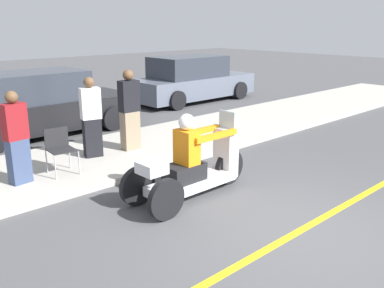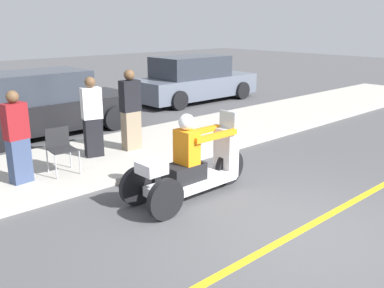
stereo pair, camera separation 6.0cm
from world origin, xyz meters
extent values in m
plane|color=#4C4C4F|center=(0.00, 0.00, 0.00)|extent=(60.00, 60.00, 0.00)
cube|color=gold|center=(-0.23, 0.00, 0.00)|extent=(24.00, 0.12, 0.01)
cube|color=#B2ADA3|center=(0.00, 4.60, 0.06)|extent=(28.00, 2.80, 0.12)
cylinder|color=black|center=(0.68, 1.90, 0.31)|extent=(0.63, 0.10, 0.63)
cylinder|color=black|center=(-1.07, 1.55, 0.31)|extent=(0.63, 0.10, 0.63)
cylinder|color=black|center=(-1.07, 2.26, 0.31)|extent=(0.63, 0.10, 0.63)
cube|color=silver|center=(-0.23, 1.90, 0.25)|extent=(1.64, 0.50, 0.16)
cube|color=black|center=(-0.39, 1.90, 0.47)|extent=(0.65, 0.39, 0.29)
cube|color=silver|center=(0.58, 1.90, 0.60)|extent=(0.24, 0.39, 0.86)
cube|color=silver|center=(0.60, 1.90, 1.19)|extent=(0.03, 0.35, 0.30)
cube|color=silver|center=(-1.05, 1.90, 0.70)|extent=(0.36, 0.39, 0.18)
cube|color=orange|center=(-0.34, 1.90, 0.89)|extent=(0.26, 0.38, 0.55)
sphere|color=white|center=(-0.34, 1.90, 1.29)|extent=(0.26, 0.26, 0.26)
cube|color=black|center=(-0.21, 1.78, 0.47)|extent=(0.14, 0.14, 0.29)
cube|color=black|center=(-0.21, 2.02, 0.47)|extent=(0.14, 0.14, 0.29)
cube|color=orange|center=(0.12, 1.70, 1.03)|extent=(0.92, 0.09, 0.09)
cube|color=orange|center=(0.12, 2.10, 1.03)|extent=(0.92, 0.09, 0.09)
cube|color=gray|center=(0.41, 4.55, 0.54)|extent=(0.38, 0.26, 0.84)
cube|color=black|center=(0.41, 4.55, 1.29)|extent=(0.42, 0.27, 0.66)
sphere|color=brown|center=(0.41, 4.55, 1.73)|extent=(0.23, 0.23, 0.23)
cube|color=black|center=(-0.46, 4.65, 0.52)|extent=(0.40, 0.31, 0.79)
cube|color=silver|center=(-0.46, 4.65, 1.23)|extent=(0.43, 0.32, 0.63)
sphere|color=brown|center=(-0.46, 4.65, 1.65)|extent=(0.21, 0.21, 0.21)
cube|color=#38476B|center=(-2.16, 4.17, 0.51)|extent=(0.37, 0.27, 0.77)
cube|color=maroon|center=(-2.16, 4.17, 1.20)|extent=(0.41, 0.28, 0.61)
sphere|color=brown|center=(-2.16, 4.17, 1.61)|extent=(0.21, 0.21, 0.21)
cylinder|color=#A5A8AD|center=(-1.65, 3.89, 0.34)|extent=(0.02, 0.02, 0.44)
cylinder|color=#A5A8AD|center=(-1.21, 3.85, 0.34)|extent=(0.02, 0.02, 0.44)
cylinder|color=#A5A8AD|center=(-1.61, 4.33, 0.34)|extent=(0.02, 0.02, 0.44)
cylinder|color=#A5A8AD|center=(-1.17, 4.29, 0.34)|extent=(0.02, 0.02, 0.44)
cube|color=#232326|center=(-1.41, 4.09, 0.57)|extent=(0.48, 0.48, 0.02)
cube|color=#232326|center=(-1.39, 4.31, 0.75)|extent=(0.44, 0.06, 0.38)
cube|color=black|center=(-0.23, 7.54, 0.53)|extent=(4.73, 1.75, 0.71)
cube|color=#2D333D|center=(-0.46, 7.54, 1.25)|extent=(2.60, 1.58, 0.72)
cylinder|color=black|center=(1.31, 6.66, 0.32)|extent=(0.64, 0.22, 0.64)
cylinder|color=black|center=(1.31, 8.41, 0.32)|extent=(0.64, 0.22, 0.64)
cube|color=slate|center=(5.87, 8.41, 0.53)|extent=(4.77, 1.76, 0.72)
cube|color=#2D333D|center=(5.63, 8.41, 1.26)|extent=(2.62, 1.59, 0.73)
cylinder|color=black|center=(7.42, 7.53, 0.32)|extent=(0.64, 0.22, 0.64)
cylinder|color=black|center=(7.42, 9.29, 0.32)|extent=(0.64, 0.22, 0.64)
cylinder|color=black|center=(4.32, 7.53, 0.32)|extent=(0.64, 0.22, 0.64)
cylinder|color=black|center=(4.32, 9.29, 0.32)|extent=(0.64, 0.22, 0.64)
camera|label=1|loc=(-4.70, -2.92, 2.81)|focal=40.00mm
camera|label=2|loc=(-4.66, -2.96, 2.81)|focal=40.00mm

